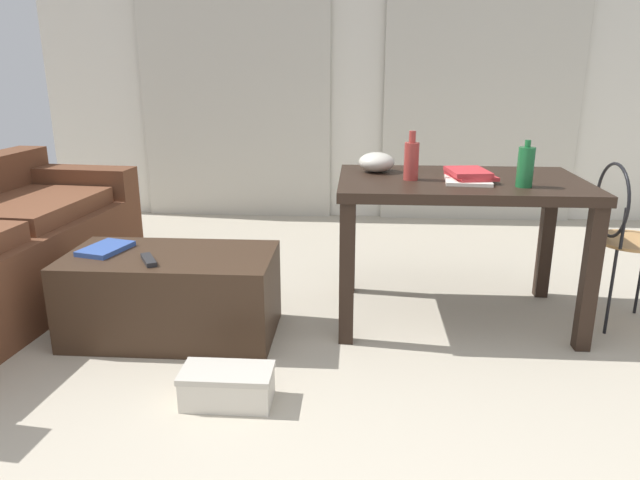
{
  "coord_description": "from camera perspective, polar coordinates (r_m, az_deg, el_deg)",
  "views": [
    {
      "loc": [
        0.03,
        -1.4,
        1.32
      ],
      "look_at": [
        -0.17,
        1.56,
        0.42
      ],
      "focal_mm": 32.94,
      "sensor_mm": 36.0,
      "label": 1
    }
  ],
  "objects": [
    {
      "name": "craft_table",
      "position": [
        3.07,
        13.4,
        3.8
      ],
      "size": [
        1.23,
        0.77,
        0.75
      ],
      "color": "black",
      "rests_on": "ground"
    },
    {
      "name": "bottle_far",
      "position": [
        2.91,
        19.34,
        6.74
      ],
      "size": [
        0.08,
        0.08,
        0.22
      ],
      "color": "#195B2D",
      "rests_on": "craft_table"
    },
    {
      "name": "book_stack",
      "position": [
        2.99,
        14.25,
        6.07
      ],
      "size": [
        0.26,
        0.3,
        0.06
      ],
      "color": "silver",
      "rests_on": "craft_table"
    },
    {
      "name": "bottle_near",
      "position": [
        2.96,
        8.87,
        7.7
      ],
      "size": [
        0.07,
        0.07,
        0.24
      ],
      "color": "#99332D",
      "rests_on": "craft_table"
    },
    {
      "name": "curtains",
      "position": [
        5.07,
        3.63,
        14.68
      ],
      "size": [
        3.69,
        0.03,
        2.25
      ],
      "color": "beige",
      "rests_on": "ground"
    },
    {
      "name": "wire_chair",
      "position": [
        3.31,
        27.32,
        1.21
      ],
      "size": [
        0.38,
        0.38,
        0.85
      ],
      "color": "#B7844C",
      "rests_on": "ground"
    },
    {
      "name": "coffee_table",
      "position": [
        3.01,
        -14.13,
        -5.17
      ],
      "size": [
        1.01,
        0.54,
        0.42
      ],
      "color": "#382619",
      "rests_on": "ground"
    },
    {
      "name": "magazine",
      "position": [
        3.08,
        -20.11,
        -0.79
      ],
      "size": [
        0.23,
        0.29,
        0.02
      ],
      "primitive_type": "cube",
      "rotation": [
        0.0,
        0.0,
        -0.26
      ],
      "color": "#33519E",
      "rests_on": "coffee_table"
    },
    {
      "name": "ground_plane",
      "position": [
        3.16,
        2.97,
        -7.72
      ],
      "size": [
        8.99,
        8.99,
        0.0
      ],
      "primitive_type": "plane",
      "color": "#B2A893"
    },
    {
      "name": "bowl",
      "position": [
        3.16,
        5.52,
        7.54
      ],
      "size": [
        0.19,
        0.19,
        0.1
      ],
      "primitive_type": "ellipsoid",
      "color": "beige",
      "rests_on": "craft_table"
    },
    {
      "name": "wall_back",
      "position": [
        5.15,
        3.68,
        16.98
      ],
      "size": [
        5.4,
        0.1,
        2.65
      ],
      "primitive_type": "cube",
      "color": "silver",
      "rests_on": "ground"
    },
    {
      "name": "shoebox",
      "position": [
        2.45,
        -8.99,
        -13.83
      ],
      "size": [
        0.37,
        0.19,
        0.15
      ],
      "color": "beige",
      "rests_on": "ground"
    },
    {
      "name": "tv_remote_primary",
      "position": [
        2.85,
        -16.32,
        -1.87
      ],
      "size": [
        0.12,
        0.17,
        0.02
      ],
      "primitive_type": "cube",
      "rotation": [
        0.0,
        0.0,
        0.52
      ],
      "color": "#232326",
      "rests_on": "coffee_table"
    }
  ]
}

